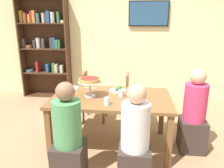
{
  "coord_description": "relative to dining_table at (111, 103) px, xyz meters",
  "views": [
    {
      "loc": [
        0.32,
        -2.81,
        1.75
      ],
      "look_at": [
        0.0,
        0.1,
        0.89
      ],
      "focal_mm": 35.41,
      "sensor_mm": 36.0,
      "label": 1
    }
  ],
  "objects": [
    {
      "name": "dining_table",
      "position": [
        0.0,
        0.0,
        0.0
      ],
      "size": [
        1.61,
        0.96,
        0.74
      ],
      "color": "brown",
      "rests_on": "ground_plane"
    },
    {
      "name": "chair_far_right",
      "position": [
        0.3,
        0.81,
        -0.17
      ],
      "size": [
        0.4,
        0.4,
        0.87
      ],
      "rotation": [
        0.0,
        0.0,
        -1.57
      ],
      "color": "brown",
      "rests_on": "ground_plane"
    },
    {
      "name": "water_glass_clear_far",
      "position": [
        0.13,
        0.02,
        0.13
      ],
      "size": [
        0.07,
        0.07,
        0.09
      ],
      "primitive_type": "cylinder",
      "color": "white",
      "rests_on": "dining_table"
    },
    {
      "name": "television",
      "position": [
        0.55,
        2.11,
        1.21
      ],
      "size": [
        0.83,
        0.05,
        0.52
      ],
      "color": "black"
    },
    {
      "name": "rear_partition",
      "position": [
        0.0,
        2.2,
        0.75
      ],
      "size": [
        8.0,
        0.12,
        2.8
      ],
      "primitive_type": "cube",
      "color": "beige",
      "rests_on": "ground_plane"
    },
    {
      "name": "salad_plate_near_diner",
      "position": [
        -0.67,
        0.28,
        0.11
      ],
      "size": [
        0.26,
        0.26,
        0.07
      ],
      "color": "white",
      "rests_on": "dining_table"
    },
    {
      "name": "cutlery_fork_near",
      "position": [
        -0.58,
        -0.37,
        0.09
      ],
      "size": [
        0.18,
        0.03,
        0.0
      ],
      "primitive_type": "cube",
      "rotation": [
        0.0,
        0.0,
        0.08
      ],
      "color": "silver",
      "rests_on": "dining_table"
    },
    {
      "name": "beer_glass_amber_tall",
      "position": [
        0.39,
        -0.34,
        0.17
      ],
      "size": [
        0.08,
        0.08,
        0.17
      ],
      "primitive_type": "cylinder",
      "color": "gold",
      "rests_on": "dining_table"
    },
    {
      "name": "diner_head_east",
      "position": [
        1.12,
        0.01,
        -0.16
      ],
      "size": [
        0.34,
        0.34,
        1.15
      ],
      "rotation": [
        0.0,
        0.0,
        3.14
      ],
      "color": "#382D28",
      "rests_on": "ground_plane"
    },
    {
      "name": "cutlery_knife_near",
      "position": [
        -0.37,
        0.36,
        0.09
      ],
      "size": [
        0.18,
        0.04,
        0.0
      ],
      "primitive_type": "cube",
      "rotation": [
        0.0,
        0.0,
        2.99
      ],
      "color": "silver",
      "rests_on": "dining_table"
    },
    {
      "name": "ground_plane",
      "position": [
        0.0,
        0.0,
        -0.65
      ],
      "size": [
        12.0,
        12.0,
        0.0
      ],
      "primitive_type": "plane",
      "color": "#9E7A56"
    },
    {
      "name": "diner_near_left",
      "position": [
        -0.38,
        -0.76,
        -0.16
      ],
      "size": [
        0.34,
        0.34,
        1.15
      ],
      "rotation": [
        0.0,
        0.0,
        1.57
      ],
      "color": "#382D28",
      "rests_on": "ground_plane"
    },
    {
      "name": "chair_far_left",
      "position": [
        -0.45,
        0.81,
        -0.17
      ],
      "size": [
        0.4,
        0.4,
        0.87
      ],
      "rotation": [
        0.0,
        0.0,
        -1.57
      ],
      "color": "brown",
      "rests_on": "ground_plane"
    },
    {
      "name": "salad_plate_far_diner",
      "position": [
        0.07,
        0.25,
        0.11
      ],
      "size": [
        0.24,
        0.24,
        0.07
      ],
      "color": "white",
      "rests_on": "dining_table"
    },
    {
      "name": "water_glass_clear_near",
      "position": [
        -0.02,
        -0.3,
        0.13
      ],
      "size": [
        0.07,
        0.07,
        0.09
      ],
      "primitive_type": "cylinder",
      "color": "white",
      "rests_on": "dining_table"
    },
    {
      "name": "bookshelf",
      "position": [
        -1.73,
        2.02,
        0.51
      ],
      "size": [
        1.1,
        0.3,
        2.21
      ],
      "color": "#422819",
      "rests_on": "ground_plane"
    },
    {
      "name": "diner_near_right",
      "position": [
        0.34,
        -0.75,
        -0.16
      ],
      "size": [
        0.34,
        0.34,
        1.15
      ],
      "rotation": [
        0.0,
        0.0,
        1.57
      ],
      "color": "#382D28",
      "rests_on": "ground_plane"
    },
    {
      "name": "deep_dish_pizza_stand",
      "position": [
        -0.29,
        -0.02,
        0.3
      ],
      "size": [
        0.32,
        0.32,
        0.26
      ],
      "color": "silver",
      "rests_on": "dining_table"
    }
  ]
}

